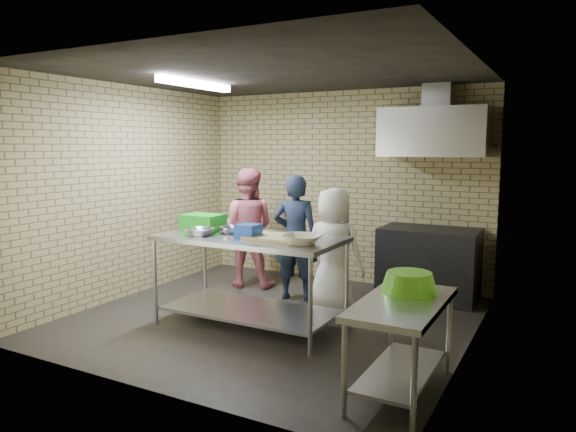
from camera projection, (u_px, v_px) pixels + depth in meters
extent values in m
plane|color=black|center=(272.00, 318.00, 5.99)|extent=(4.20, 4.20, 0.00)
plane|color=black|center=(271.00, 73.00, 5.63)|extent=(4.20, 4.20, 0.00)
cube|color=tan|center=(342.00, 187.00, 7.56)|extent=(4.20, 0.06, 2.70)
cube|color=tan|center=(140.00, 222.00, 4.07)|extent=(4.20, 0.06, 2.70)
cube|color=tan|center=(129.00, 192.00, 6.80)|extent=(0.06, 4.00, 2.70)
cube|color=tan|center=(471.00, 210.00, 4.82)|extent=(0.06, 4.00, 2.70)
cube|color=#B0B3B7|center=(250.00, 281.00, 5.69)|extent=(1.97, 0.98, 0.98)
cube|color=silver|center=(401.00, 347.00, 4.13)|extent=(0.60, 1.20, 0.75)
cube|color=black|center=(429.00, 264.00, 6.73)|extent=(1.20, 0.70, 0.90)
cube|color=silver|center=(434.00, 132.00, 6.56)|extent=(1.30, 0.60, 0.60)
cube|color=#A5A8AD|center=(439.00, 96.00, 6.63)|extent=(0.35, 0.30, 0.30)
cube|color=#3F2B19|center=(462.00, 147.00, 6.61)|extent=(0.80, 0.20, 0.04)
cube|color=white|center=(196.00, 84.00, 6.11)|extent=(0.10, 1.25, 0.08)
cube|color=green|center=(203.00, 222.00, 6.04)|extent=(0.44, 0.33, 0.17)
cube|color=#1740AE|center=(248.00, 231.00, 5.50)|extent=(0.22, 0.22, 0.14)
cube|color=tan|center=(277.00, 238.00, 5.44)|extent=(0.60, 0.46, 0.03)
imported|color=silver|center=(200.00, 232.00, 5.68)|extent=(0.34, 0.34, 0.08)
imported|color=silver|center=(229.00, 230.00, 5.80)|extent=(0.26, 0.26, 0.07)
imported|color=beige|center=(302.00, 239.00, 5.16)|extent=(0.42, 0.42, 0.09)
cylinder|color=#B22619|center=(442.00, 138.00, 6.71)|extent=(0.07, 0.07, 0.18)
cylinder|color=green|center=(475.00, 139.00, 6.53)|extent=(0.06, 0.06, 0.15)
imported|color=#141A33|center=(296.00, 238.00, 6.65)|extent=(0.64, 0.49, 1.58)
imported|color=pink|center=(247.00, 228.00, 7.30)|extent=(0.95, 0.83, 1.63)
imported|color=silver|center=(333.00, 251.00, 6.09)|extent=(0.72, 0.47, 1.47)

